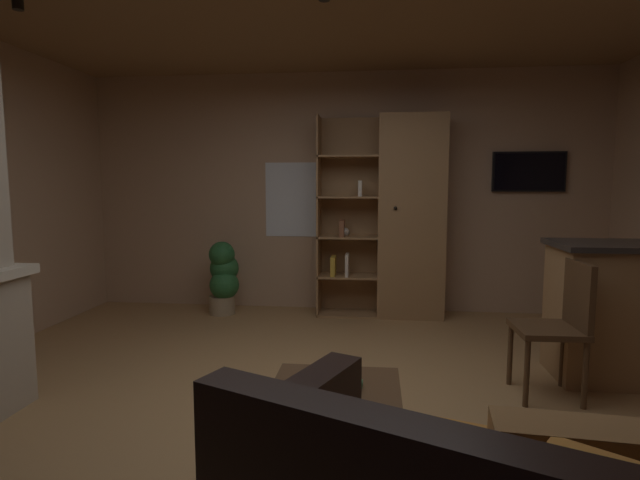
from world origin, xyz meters
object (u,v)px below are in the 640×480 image
table_book_1 (330,380)px  wall_mounted_tv (529,172)px  bookshelf_cabinet (403,218)px  coffee_table (334,408)px  table_book_0 (351,385)px  potted_floor_plant (223,276)px  dining_chair (560,320)px

table_book_1 → wall_mounted_tv: 3.88m
bookshelf_cabinet → table_book_1: 3.13m
coffee_table → wall_mounted_tv: bearing=61.0°
bookshelf_cabinet → wall_mounted_tv: (1.34, 0.21, 0.50)m
bookshelf_cabinet → table_book_0: bearing=-97.6°
potted_floor_plant → bookshelf_cabinet: bearing=4.3°
bookshelf_cabinet → coffee_table: (-0.48, -3.07, -0.72)m
dining_chair → wall_mounted_tv: bearing=79.8°
coffee_table → table_book_1: bearing=120.5°
table_book_1 → dining_chair: dining_chair is taller
table_book_1 → coffee_table: bearing=-59.5°
potted_floor_plant → coffee_table: bearing=-63.4°
coffee_table → table_book_1: (-0.02, 0.04, 0.13)m
dining_chair → coffee_table: bearing=-142.9°
table_book_1 → potted_floor_plant: size_ratio=0.15×
dining_chair → potted_floor_plant: dining_chair is taller
coffee_table → dining_chair: dining_chair is taller
bookshelf_cabinet → wall_mounted_tv: bearing=8.9°
bookshelf_cabinet → wall_mounted_tv: size_ratio=2.84×
table_book_1 → potted_floor_plant: potted_floor_plant is taller
table_book_0 → dining_chair: size_ratio=0.12×
bookshelf_cabinet → table_book_1: bearing=-99.4°
wall_mounted_tv → dining_chair: bearing=-100.2°
wall_mounted_tv → coffee_table: bearing=-119.0°
bookshelf_cabinet → dining_chair: bookshelf_cabinet is taller
coffee_table → potted_floor_plant: bearing=116.6°
coffee_table → table_book_0: size_ratio=6.29×
bookshelf_cabinet → coffee_table: bookshelf_cabinet is taller
bookshelf_cabinet → dining_chair: 2.27m
dining_chair → wall_mounted_tv: wall_mounted_tv is taller
table_book_0 → dining_chair: 1.68m
bookshelf_cabinet → coffee_table: bearing=-98.9°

